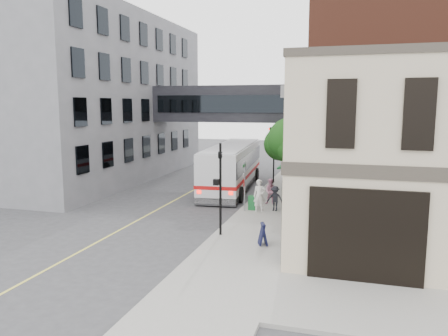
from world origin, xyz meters
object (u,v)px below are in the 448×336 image
Objects in this scene: pedestrian_c at (275,198)px; sandwich_board at (263,234)px; pedestrian_a at (259,196)px; bus at (232,165)px; pedestrian_b at (271,192)px; newspaper_box at (252,203)px.

sandwich_board is (0.56, -6.51, -0.25)m from pedestrian_c.
pedestrian_c reaches higher than sandwich_board.
pedestrian_a is at bearing -144.80° from pedestrian_c.
bus is at bearing 89.91° from sandwich_board.
sandwich_board is at bearing -92.94° from pedestrian_a.
pedestrian_a is 2.17m from pedestrian_b.
bus is 7.71× the size of pedestrian_b.
newspaper_box is 0.85× the size of sandwich_board.
pedestrian_b is 1.73m from pedestrian_c.
pedestrian_a is at bearing -62.95° from bus.
pedestrian_a is 1.01m from pedestrian_c.
pedestrian_c is 1.75× the size of newspaper_box.
pedestrian_b is 1.91× the size of newspaper_box.
pedestrian_c is at bearing 9.09° from newspaper_box.
pedestrian_c is 1.50× the size of sandwich_board.
bus reaches higher than pedestrian_b.
pedestrian_a reaches higher than newspaper_box.
bus is at bearing 117.77° from newspaper_box.
bus is 6.29m from pedestrian_b.
newspaper_box is at bearing 85.71° from sandwich_board.
pedestrian_a is at bearing 82.17° from sandwich_board.
sandwich_board reaches higher than newspaper_box.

